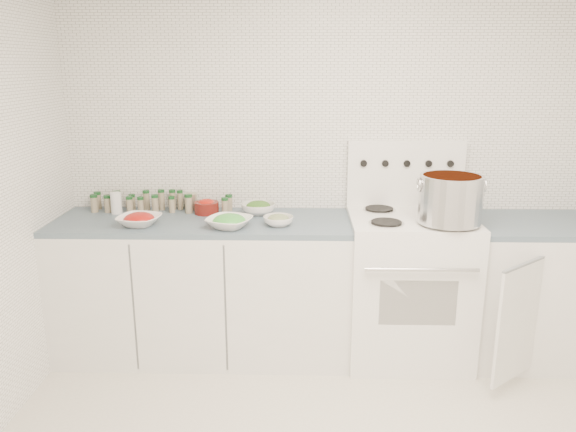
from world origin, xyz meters
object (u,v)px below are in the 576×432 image
object	(u,v)px
stove	(408,282)
stock_pot	(450,197)
bowl_tomato	(139,220)
bowl_snowpea	(229,222)

from	to	relation	value
stove	stock_pot	bearing A→B (deg)	-44.43
stock_pot	stove	bearing A→B (deg)	135.57
bowl_tomato	bowl_snowpea	size ratio (longest dim) A/B	0.88
stove	bowl_tomato	distance (m)	1.72
stove	bowl_tomato	xyz separation A→B (m)	(-1.66, -0.13, 0.44)
stock_pot	bowl_tomato	bearing A→B (deg)	178.52
bowl_tomato	stock_pot	bearing A→B (deg)	-1.48
bowl_tomato	bowl_snowpea	world-z (taller)	bowl_snowpea
stock_pot	bowl_tomato	size ratio (longest dim) A/B	1.30
stove	stock_pot	world-z (taller)	stove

